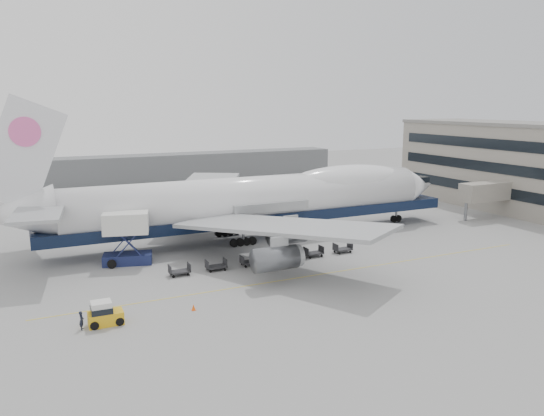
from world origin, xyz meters
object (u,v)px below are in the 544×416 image
catering_truck (126,235)px  ground_worker (82,320)px  baggage_tug (104,314)px  airliner (259,199)px

catering_truck → ground_worker: size_ratio=3.82×
baggage_tug → ground_worker: size_ratio=1.81×
airliner → ground_worker: airliner is taller
baggage_tug → ground_worker: (-1.87, -0.20, -0.13)m
airliner → catering_truck: 19.87m
baggage_tug → airliner: bearing=43.1°
airliner → ground_worker: 34.69m
airliner → ground_worker: size_ratio=40.97×
ground_worker → baggage_tug: bearing=-72.5°
baggage_tug → catering_truck: bearing=74.6°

